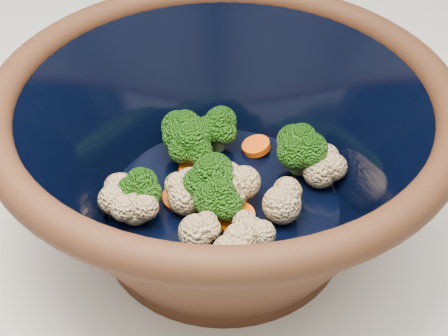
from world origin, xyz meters
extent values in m
cylinder|color=black|center=(-0.06, 0.07, 0.91)|extent=(0.20, 0.20, 0.01)
torus|color=black|center=(-0.06, 0.07, 1.04)|extent=(0.34, 0.34, 0.02)
cylinder|color=black|center=(-0.06, 0.07, 0.93)|extent=(0.19, 0.19, 0.00)
cylinder|color=#608442|center=(-0.12, 0.09, 0.94)|extent=(0.01, 0.01, 0.02)
ellipsoid|color=#2C7516|center=(-0.12, 0.09, 0.97)|extent=(0.04, 0.04, 0.03)
cylinder|color=#608442|center=(-0.11, 0.02, 0.94)|extent=(0.01, 0.01, 0.02)
ellipsoid|color=#2C7516|center=(-0.11, 0.02, 0.96)|extent=(0.04, 0.04, 0.03)
cylinder|color=#608442|center=(-0.11, 0.12, 0.94)|extent=(0.01, 0.01, 0.02)
ellipsoid|color=#2C7516|center=(-0.11, 0.12, 0.96)|extent=(0.04, 0.04, 0.03)
cylinder|color=#608442|center=(-0.11, 0.08, 0.94)|extent=(0.01, 0.01, 0.02)
ellipsoid|color=#2C7516|center=(-0.11, 0.08, 0.97)|extent=(0.04, 0.04, 0.03)
cylinder|color=#608442|center=(-0.05, 0.05, 0.94)|extent=(0.01, 0.01, 0.02)
ellipsoid|color=#2C7516|center=(-0.05, 0.05, 0.96)|extent=(0.04, 0.04, 0.03)
cylinder|color=#608442|center=(-0.03, 0.13, 0.94)|extent=(0.01, 0.01, 0.02)
ellipsoid|color=#2C7516|center=(-0.03, 0.13, 0.97)|extent=(0.04, 0.04, 0.04)
cylinder|color=#608442|center=(-0.07, 0.06, 0.94)|extent=(0.01, 0.01, 0.02)
ellipsoid|color=#2C7516|center=(-0.07, 0.06, 0.97)|extent=(0.04, 0.04, 0.04)
sphere|color=beige|center=(-0.10, 0.00, 0.95)|extent=(0.03, 0.03, 0.03)
sphere|color=beige|center=(-0.05, 0.05, 0.95)|extent=(0.03, 0.03, 0.03)
sphere|color=beige|center=(-0.01, 0.13, 0.95)|extent=(0.03, 0.03, 0.03)
sphere|color=beige|center=(-0.07, 0.08, 0.95)|extent=(0.03, 0.03, 0.03)
sphere|color=beige|center=(-0.01, 0.04, 0.95)|extent=(0.03, 0.03, 0.03)
sphere|color=beige|center=(-0.01, 0.08, 0.95)|extent=(0.03, 0.03, 0.03)
sphere|color=beige|center=(-0.05, 0.01, 0.95)|extent=(0.03, 0.03, 0.03)
sphere|color=beige|center=(-0.06, 0.06, 0.95)|extent=(0.03, 0.03, 0.03)
sphere|color=beige|center=(-0.08, 0.04, 0.95)|extent=(0.03, 0.03, 0.03)
sphere|color=beige|center=(-0.05, 0.07, 0.95)|extent=(0.03, 0.03, 0.03)
sphere|color=beige|center=(-0.01, 0.01, 0.95)|extent=(0.03, 0.03, 0.03)
sphere|color=beige|center=(-0.12, 0.01, 0.95)|extent=(0.03, 0.03, 0.03)
cylinder|color=#FA5C0A|center=(-0.10, 0.07, 0.94)|extent=(0.03, 0.03, 0.01)
cylinder|color=#FA5C0A|center=(-0.08, 0.13, 0.94)|extent=(0.03, 0.03, 0.01)
cylinder|color=#FA5C0A|center=(-0.09, 0.04, 0.94)|extent=(0.03, 0.03, 0.01)
cylinder|color=#FA5C0A|center=(-0.06, 0.06, 0.94)|extent=(0.03, 0.03, 0.01)
cylinder|color=#FA5C0A|center=(-0.04, 0.05, 0.94)|extent=(0.03, 0.03, 0.01)
cylinder|color=#FA5C0A|center=(-0.06, 0.07, 0.94)|extent=(0.03, 0.03, 0.01)
camera|label=1|loc=(0.17, -0.22, 1.29)|focal=50.00mm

